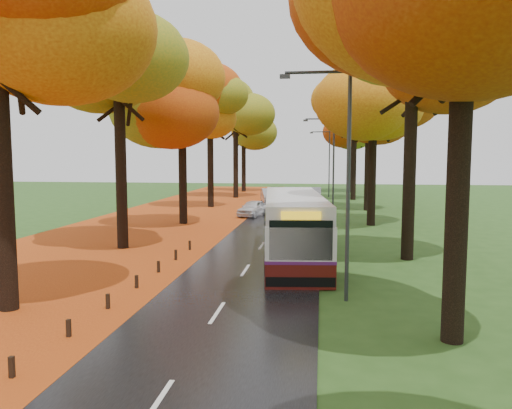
% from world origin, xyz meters
% --- Properties ---
extents(ground, '(160.00, 160.00, 0.00)m').
position_xyz_m(ground, '(0.00, 0.00, 0.00)').
color(ground, '#284C19').
rests_on(ground, ground).
extents(road, '(6.50, 90.00, 0.04)m').
position_xyz_m(road, '(0.00, 25.00, 0.02)').
color(road, black).
rests_on(road, ground).
extents(centre_line, '(0.12, 90.00, 0.01)m').
position_xyz_m(centre_line, '(0.00, 25.00, 0.04)').
color(centre_line, silver).
rests_on(centre_line, road).
extents(leaf_verge, '(12.00, 90.00, 0.02)m').
position_xyz_m(leaf_verge, '(-9.00, 25.00, 0.01)').
color(leaf_verge, maroon).
rests_on(leaf_verge, ground).
extents(leaf_drift, '(0.90, 90.00, 0.01)m').
position_xyz_m(leaf_drift, '(-3.05, 25.00, 0.04)').
color(leaf_drift, '#C55614').
rests_on(leaf_drift, road).
extents(trees_left, '(9.20, 74.00, 13.88)m').
position_xyz_m(trees_left, '(-7.18, 27.06, 9.53)').
color(trees_left, black).
rests_on(trees_left, ground).
extents(trees_right, '(9.30, 74.20, 13.96)m').
position_xyz_m(trees_right, '(7.19, 26.91, 9.69)').
color(trees_right, black).
rests_on(trees_right, ground).
extents(bollard_row, '(0.11, 23.51, 0.52)m').
position_xyz_m(bollard_row, '(-3.70, 4.70, 0.26)').
color(bollard_row, black).
rests_on(bollard_row, ground).
extents(streetlamp_near, '(2.45, 0.18, 8.00)m').
position_xyz_m(streetlamp_near, '(3.95, 8.00, 4.71)').
color(streetlamp_near, '#333538').
rests_on(streetlamp_near, ground).
extents(streetlamp_mid, '(2.45, 0.18, 8.00)m').
position_xyz_m(streetlamp_mid, '(3.95, 30.00, 4.71)').
color(streetlamp_mid, '#333538').
rests_on(streetlamp_mid, ground).
extents(streetlamp_far, '(2.45, 0.18, 8.00)m').
position_xyz_m(streetlamp_far, '(3.95, 52.00, 4.71)').
color(streetlamp_far, '#333538').
rests_on(streetlamp_far, ground).
extents(bus, '(3.91, 12.09, 3.13)m').
position_xyz_m(bus, '(1.95, 14.94, 1.68)').
color(bus, '#4E100C').
rests_on(bus, road).
extents(car_white, '(2.52, 4.16, 1.32)m').
position_xyz_m(car_white, '(-2.35, 31.47, 0.70)').
color(car_white, silver).
rests_on(car_white, road).
extents(car_silver, '(2.52, 4.79, 1.50)m').
position_xyz_m(car_silver, '(-2.18, 43.33, 0.79)').
color(car_silver, '#9EA0A6').
rests_on(car_silver, road).
extents(car_dark, '(2.27, 4.50, 1.25)m').
position_xyz_m(car_dark, '(-2.34, 48.87, 0.67)').
color(car_dark, black).
rests_on(car_dark, road).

